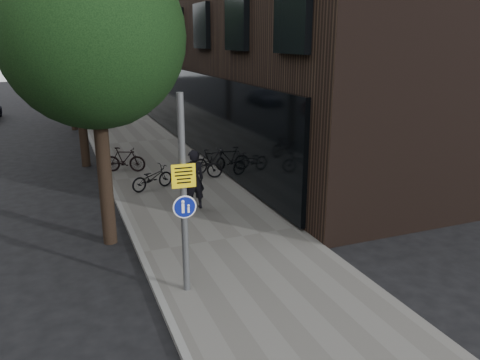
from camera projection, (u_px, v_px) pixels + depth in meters
ground at (270, 309)px, 9.45m from camera, size 120.00×120.00×0.00m
sidewalk at (168, 176)px, 18.42m from camera, size 4.50×60.00×0.12m
curb_edge at (109, 182)px, 17.62m from camera, size 0.15×60.00×0.13m
street_tree_near at (96, 44)px, 11.21m from camera, size 4.40×4.40×7.50m
street_tree_mid at (76, 42)px, 18.77m from camera, size 5.00×5.00×7.80m
street_tree_far at (67, 41)px, 26.78m from camera, size 5.00×5.00×7.80m
signpost at (184, 196)px, 9.35m from camera, size 0.48×0.14×4.15m
pedestrian at (194, 180)px, 14.44m from camera, size 0.71×0.49×1.88m
parked_bike_facade_near at (199, 166)px, 17.81m from camera, size 1.85×1.10×0.92m
parked_bike_facade_far at (212, 161)px, 18.51m from camera, size 1.68×0.66×0.98m
parked_bike_curb_near at (152, 178)px, 16.46m from camera, size 1.72×1.10×0.85m
parked_bike_curb_far at (124, 160)px, 18.64m from camera, size 1.71×1.08×1.00m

